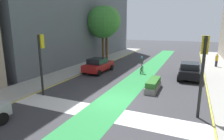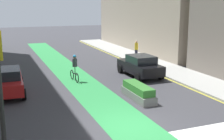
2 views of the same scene
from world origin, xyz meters
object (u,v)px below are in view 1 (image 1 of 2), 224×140
(car_black_right_far, at_px, (189,70))
(traffic_signal_near_left, at_px, (41,53))
(traffic_signal_near_right, at_px, (203,62))
(street_tree_far, at_px, (103,22))
(cyclist_in_lane, at_px, (142,64))
(pedestrian_sidewalk_right_a, at_px, (217,60))
(median_planter, at_px, (153,85))
(car_red_left_far, at_px, (98,65))
(street_tree_near, at_px, (107,21))

(car_black_right_far, bearing_deg, traffic_signal_near_left, -136.82)
(traffic_signal_near_right, bearing_deg, street_tree_far, 131.90)
(cyclist_in_lane, relative_size, pedestrian_sidewalk_right_a, 1.17)
(street_tree_far, relative_size, median_planter, 2.66)
(traffic_signal_near_left, relative_size, median_planter, 1.52)
(car_red_left_far, height_order, street_tree_far, street_tree_far)
(cyclist_in_lane, height_order, street_tree_near, street_tree_near)
(traffic_signal_near_right, height_order, traffic_signal_near_left, traffic_signal_near_right)
(cyclist_in_lane, xyz_separation_m, street_tree_far, (-7.25, 5.41, 4.58))
(street_tree_near, relative_size, median_planter, 2.68)
(traffic_signal_near_left, distance_m, street_tree_far, 15.24)
(traffic_signal_near_right, xyz_separation_m, car_red_left_far, (-9.98, 7.28, -2.32))
(street_tree_far, bearing_deg, median_planter, -47.93)
(street_tree_far, height_order, median_planter, street_tree_far)
(traffic_signal_near_left, xyz_separation_m, car_red_left_far, (0.40, 7.93, -2.27))
(car_red_left_far, bearing_deg, street_tree_far, 111.72)
(cyclist_in_lane, relative_size, street_tree_near, 0.24)
(car_red_left_far, bearing_deg, traffic_signal_near_left, -92.86)
(traffic_signal_near_right, height_order, car_red_left_far, traffic_signal_near_right)
(traffic_signal_near_right, bearing_deg, pedestrian_sidewalk_right_a, 81.60)
(traffic_signal_near_left, bearing_deg, street_tree_far, 99.03)
(car_red_left_far, height_order, car_black_right_far, same)
(car_red_left_far, bearing_deg, cyclist_in_lane, 18.58)
(traffic_signal_near_right, height_order, street_tree_far, street_tree_far)
(cyclist_in_lane, relative_size, median_planter, 0.64)
(car_black_right_far, bearing_deg, street_tree_far, 154.48)
(car_red_left_far, height_order, cyclist_in_lane, cyclist_in_lane)
(car_black_right_far, xyz_separation_m, pedestrian_sidewalk_right_a, (2.91, 6.61, 0.15))
(street_tree_far, xyz_separation_m, median_planter, (9.53, -10.56, -5.14))
(car_red_left_far, distance_m, car_black_right_far, 9.37)
(street_tree_far, bearing_deg, car_red_left_far, -68.28)
(traffic_signal_near_right, relative_size, street_tree_far, 0.58)
(car_red_left_far, height_order, pedestrian_sidewalk_right_a, pedestrian_sidewalk_right_a)
(car_black_right_far, distance_m, street_tree_far, 14.17)
(traffic_signal_near_right, height_order, street_tree_near, street_tree_near)
(car_red_left_far, bearing_deg, pedestrian_sidewalk_right_a, 32.49)
(car_red_left_far, relative_size, pedestrian_sidewalk_right_a, 2.69)
(pedestrian_sidewalk_right_a, xyz_separation_m, street_tree_far, (-14.96, -0.85, 4.60))
(pedestrian_sidewalk_right_a, bearing_deg, traffic_signal_near_right, -98.40)
(car_red_left_far, distance_m, street_tree_near, 9.58)
(traffic_signal_near_right, distance_m, traffic_signal_near_left, 10.40)
(car_black_right_far, xyz_separation_m, median_planter, (-2.52, -4.81, -0.40))
(traffic_signal_near_right, distance_m, pedestrian_sidewalk_right_a, 15.37)
(pedestrian_sidewalk_right_a, height_order, street_tree_near, street_tree_near)
(street_tree_far, bearing_deg, street_tree_near, 77.68)
(traffic_signal_near_left, relative_size, street_tree_far, 0.57)
(car_red_left_far, bearing_deg, median_planter, -28.25)
(street_tree_near, bearing_deg, traffic_signal_near_right, -50.22)
(street_tree_far, bearing_deg, traffic_signal_near_right, -48.10)
(traffic_signal_near_right, distance_m, median_planter, 5.56)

